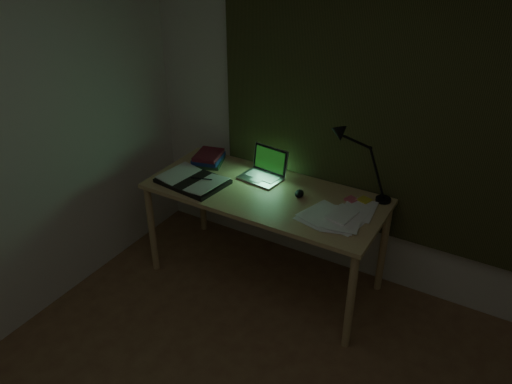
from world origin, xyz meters
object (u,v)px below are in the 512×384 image
Objects in this scene: desk at (264,237)px; loose_papers at (336,212)px; laptop at (261,166)px; open_textbook at (193,180)px; book_stack at (209,158)px; desk_lamp at (388,164)px.

loose_papers is at bearing -1.95° from desk.
laptop reaches higher than desk.
loose_papers is at bearing 13.79° from open_textbook.
book_stack reaches higher than desk.
laptop is (-0.12, 0.15, 0.49)m from desk.
desk is at bearing 22.93° from open_textbook.
book_stack is at bearing 170.44° from loose_papers.
desk is at bearing -16.27° from book_stack.
loose_papers is (1.13, -0.19, -0.04)m from book_stack.
desk is 4.83× the size of loose_papers.
book_stack is 1.37m from desk_lamp.
laptop reaches higher than book_stack.
laptop reaches higher than open_textbook.
laptop is at bearing 165.89° from loose_papers.
desk is 3.01× the size of desk_lamp.
open_textbook is 1.06m from loose_papers.
loose_papers reaches higher than desk.
desk_lamp is (0.75, 0.29, 0.66)m from desk.
book_stack is 0.69× the size of loose_papers.
open_textbook is (-0.51, -0.15, 0.40)m from desk.
loose_papers is (0.66, -0.17, -0.10)m from laptop.
book_stack is 1.15m from loose_papers.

